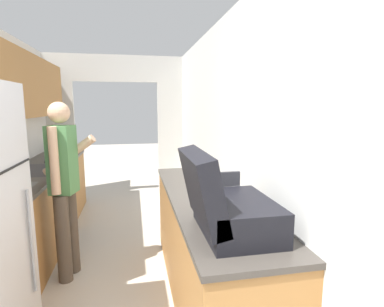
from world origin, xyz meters
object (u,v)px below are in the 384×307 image
object	(u,v)px
knife	(48,162)
person	(64,186)
suitcase	(225,206)
range_oven	(39,207)

from	to	relation	value
knife	person	bearing A→B (deg)	-109.45
suitcase	knife	world-z (taller)	suitcase
suitcase	knife	bearing A→B (deg)	122.55
suitcase	knife	size ratio (longest dim) A/B	2.14
range_oven	suitcase	distance (m)	2.72
range_oven	person	size ratio (longest dim) A/B	0.62
knife	suitcase	bearing A→B (deg)	-96.96
suitcase	person	bearing A→B (deg)	132.24
range_oven	person	bearing A→B (deg)	-59.05
range_oven	suitcase	xyz separation A→B (m)	(1.64, -2.08, 0.61)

